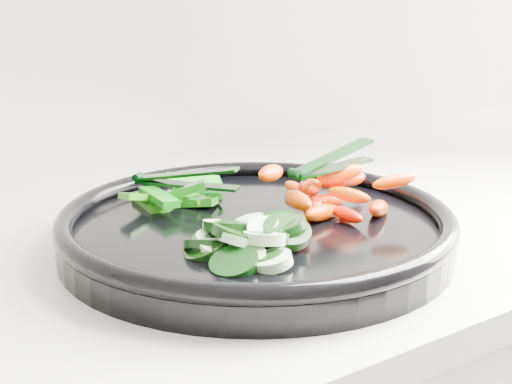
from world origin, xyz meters
TOP-DOWN VIEW (x-y plane):
  - veggie_tray at (0.12, 1.61)m, footprint 0.44×0.44m
  - cucumber_pile at (0.07, 1.56)m, footprint 0.12×0.12m
  - carrot_pile at (0.20, 1.61)m, footprint 0.14×0.15m
  - pepper_pile at (0.09, 1.71)m, footprint 0.13×0.08m
  - tong_carrot at (0.20, 1.60)m, footprint 0.11×0.03m
  - tong_pepper at (0.10, 1.71)m, footprint 0.08×0.10m

SIDE VIEW (x-z plane):
  - veggie_tray at x=0.12m, z-range 0.93..0.97m
  - pepper_pile at x=0.09m, z-range 0.94..0.98m
  - cucumber_pile at x=0.07m, z-range 0.95..0.98m
  - carrot_pile at x=0.20m, z-range 0.95..1.00m
  - tong_pepper at x=0.10m, z-range 0.97..0.99m
  - tong_carrot at x=0.20m, z-range 0.99..1.02m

